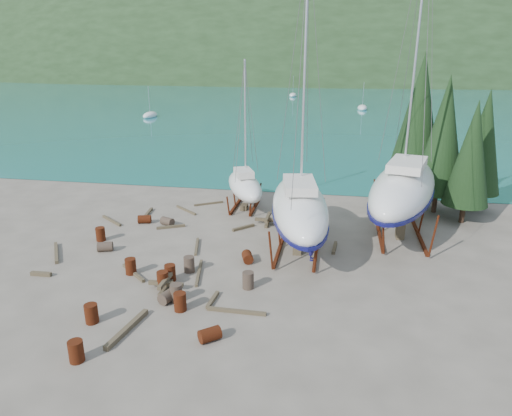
% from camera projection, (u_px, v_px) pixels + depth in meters
% --- Properties ---
extents(ground, '(600.00, 600.00, 0.00)m').
position_uv_depth(ground, '(237.00, 269.00, 25.18)').
color(ground, '#5E564A').
rests_on(ground, ground).
extents(bay_water, '(700.00, 700.00, 0.00)m').
position_uv_depth(bay_water, '(334.00, 72.00, 319.06)').
color(bay_water, '#19757E').
rests_on(bay_water, ground).
extents(far_hill, '(800.00, 360.00, 110.00)m').
position_uv_depth(far_hill, '(334.00, 72.00, 323.73)').
color(far_hill, '#1F3118').
rests_on(far_hill, ground).
extents(far_house_left, '(6.60, 5.60, 5.60)m').
position_uv_depth(far_house_left, '(199.00, 74.00, 211.54)').
color(far_house_left, beige).
rests_on(far_house_left, ground).
extents(far_house_center, '(6.60, 5.60, 5.60)m').
position_uv_depth(far_house_center, '(284.00, 74.00, 204.85)').
color(far_house_center, beige).
rests_on(far_house_center, ground).
extents(far_house_right, '(6.60, 5.60, 5.60)m').
position_uv_depth(far_house_right, '(400.00, 75.00, 196.50)').
color(far_house_right, beige).
rests_on(far_house_right, ground).
extents(cypress_near_right, '(3.60, 3.60, 10.00)m').
position_uv_depth(cypress_near_right, '(443.00, 135.00, 32.44)').
color(cypress_near_right, black).
rests_on(cypress_near_right, ground).
extents(cypress_mid_right, '(3.06, 3.06, 8.50)m').
position_uv_depth(cypress_mid_right, '(471.00, 154.00, 30.60)').
color(cypress_mid_right, black).
rests_on(cypress_mid_right, ground).
extents(cypress_back_left, '(4.14, 4.14, 11.50)m').
position_uv_depth(cypress_back_left, '(418.00, 119.00, 34.28)').
color(cypress_back_left, black).
rests_on(cypress_back_left, ground).
extents(cypress_far_right, '(3.24, 3.24, 9.00)m').
position_uv_depth(cypress_far_right, '(483.00, 142.00, 33.06)').
color(cypress_far_right, black).
rests_on(cypress_far_right, ground).
extents(moored_boat_left, '(2.00, 5.00, 6.05)m').
position_uv_depth(moored_boat_left, '(150.00, 115.00, 86.05)').
color(moored_boat_left, white).
rests_on(moored_boat_left, ground).
extents(moored_boat_mid, '(2.00, 5.00, 6.05)m').
position_uv_depth(moored_boat_mid, '(362.00, 108.00, 98.02)').
color(moored_boat_mid, white).
rests_on(moored_boat_mid, ground).
extents(moored_boat_far, '(2.00, 5.00, 6.05)m').
position_uv_depth(moored_boat_far, '(293.00, 95.00, 129.02)').
color(moored_boat_far, white).
rests_on(moored_boat_far, ground).
extents(large_sailboat_near, '(4.87, 11.21, 17.08)m').
position_uv_depth(large_sailboat_near, '(300.00, 206.00, 26.80)').
color(large_sailboat_near, white).
rests_on(large_sailboat_near, ground).
extents(large_sailboat_far, '(6.75, 12.86, 19.52)m').
position_uv_depth(large_sailboat_far, '(403.00, 188.00, 28.98)').
color(large_sailboat_far, white).
rests_on(large_sailboat_far, ground).
extents(small_sailboat_shore, '(4.72, 7.13, 10.94)m').
position_uv_depth(small_sailboat_shore, '(245.00, 186.00, 34.57)').
color(small_sailboat_shore, white).
rests_on(small_sailboat_shore, ground).
extents(worker, '(0.47, 0.68, 1.80)m').
position_uv_depth(worker, '(312.00, 245.00, 26.02)').
color(worker, '#161459').
rests_on(worker, ground).
extents(drum_0, '(0.58, 0.58, 0.88)m').
position_uv_depth(drum_0, '(91.00, 314.00, 20.00)').
color(drum_0, '#5B1B0F').
rests_on(drum_0, ground).
extents(drum_1, '(0.84, 1.02, 0.58)m').
position_uv_depth(drum_1, '(168.00, 296.00, 21.74)').
color(drum_1, '#2D2823').
rests_on(drum_1, ground).
extents(drum_2, '(1.00, 0.78, 0.58)m').
position_uv_depth(drum_2, '(145.00, 219.00, 31.93)').
color(drum_2, '#5B1B0F').
rests_on(drum_2, ground).
extents(drum_3, '(0.58, 0.58, 0.88)m').
position_uv_depth(drum_3, '(76.00, 351.00, 17.46)').
color(drum_3, '#5B1B0F').
rests_on(drum_3, ground).
extents(drum_4, '(0.97, 0.73, 0.58)m').
position_uv_depth(drum_4, '(244.00, 196.00, 37.28)').
color(drum_4, '#5B1B0F').
rests_on(drum_4, ground).
extents(drum_5, '(0.58, 0.58, 0.88)m').
position_uv_depth(drum_5, '(189.00, 264.00, 24.71)').
color(drum_5, '#2D2823').
rests_on(drum_5, ground).
extents(drum_6, '(0.84, 1.02, 0.58)m').
position_uv_depth(drum_6, '(247.00, 257.00, 25.95)').
color(drum_6, '#5B1B0F').
rests_on(drum_6, ground).
extents(drum_7, '(0.58, 0.58, 0.88)m').
position_uv_depth(drum_7, '(180.00, 302.00, 20.96)').
color(drum_7, '#5B1B0F').
rests_on(drum_7, ground).
extents(drum_8, '(0.58, 0.58, 0.88)m').
position_uv_depth(drum_8, '(101.00, 234.00, 28.87)').
color(drum_8, '#5B1B0F').
rests_on(drum_8, ground).
extents(drum_9, '(1.03, 0.87, 0.58)m').
position_uv_depth(drum_9, '(167.00, 221.00, 31.49)').
color(drum_9, '#2D2823').
rests_on(drum_9, ground).
extents(drum_10, '(0.58, 0.58, 0.88)m').
position_uv_depth(drum_10, '(131.00, 266.00, 24.48)').
color(drum_10, '#5B1B0F').
rests_on(drum_10, ground).
extents(drum_11, '(0.94, 1.05, 0.58)m').
position_uv_depth(drum_11, '(301.00, 222.00, 31.37)').
color(drum_11, '#2D2823').
rests_on(drum_11, ground).
extents(drum_12, '(1.05, 1.01, 0.58)m').
position_uv_depth(drum_12, '(210.00, 334.00, 18.76)').
color(drum_12, '#5B1B0F').
rests_on(drum_12, ground).
extents(drum_13, '(0.58, 0.58, 0.88)m').
position_uv_depth(drum_13, '(163.00, 280.00, 23.01)').
color(drum_13, '#5B1B0F').
rests_on(drum_13, ground).
extents(drum_14, '(0.58, 0.58, 0.88)m').
position_uv_depth(drum_14, '(170.00, 273.00, 23.75)').
color(drum_14, '#5B1B0F').
rests_on(drum_14, ground).
extents(drum_15, '(1.02, 0.83, 0.58)m').
position_uv_depth(drum_15, '(105.00, 247.00, 27.36)').
color(drum_15, '#2D2823').
rests_on(drum_15, ground).
extents(drum_16, '(0.58, 0.58, 0.88)m').
position_uv_depth(drum_16, '(176.00, 293.00, 21.75)').
color(drum_16, '#2D2823').
rests_on(drum_16, ground).
extents(drum_17, '(0.58, 0.58, 0.88)m').
position_uv_depth(drum_17, '(248.00, 280.00, 22.96)').
color(drum_17, '#2D2823').
rests_on(drum_17, ground).
extents(timber_0, '(2.07, 1.39, 0.14)m').
position_uv_depth(timber_0, '(209.00, 204.00, 36.00)').
color(timber_0, brown).
rests_on(timber_0, ground).
extents(timber_1, '(0.31, 1.68, 0.19)m').
position_uv_depth(timber_1, '(335.00, 248.00, 27.70)').
color(timber_1, brown).
rests_on(timber_1, ground).
extents(timber_2, '(0.44, 2.00, 0.19)m').
position_uv_depth(timber_2, '(148.00, 213.00, 33.82)').
color(timber_2, brown).
rests_on(timber_2, ground).
extents(timber_3, '(0.75, 2.97, 0.15)m').
position_uv_depth(timber_3, '(199.00, 273.00, 24.57)').
color(timber_3, brown).
rests_on(timber_3, ground).
extents(timber_4, '(1.81, 1.02, 0.17)m').
position_uv_depth(timber_4, '(171.00, 227.00, 31.09)').
color(timber_4, brown).
rests_on(timber_4, ground).
extents(timber_5, '(2.78, 0.19, 0.16)m').
position_uv_depth(timber_5, '(236.00, 311.00, 20.86)').
color(timber_5, brown).
rests_on(timber_5, ground).
extents(timber_6, '(1.15, 1.51, 0.19)m').
position_uv_depth(timber_6, '(303.00, 201.00, 36.63)').
color(timber_6, brown).
rests_on(timber_6, ground).
extents(timber_7, '(0.28, 1.51, 0.17)m').
position_uv_depth(timber_7, '(213.00, 300.00, 21.82)').
color(timber_7, brown).
rests_on(timber_7, ground).
extents(timber_8, '(1.34, 1.38, 0.19)m').
position_uv_depth(timber_8, '(243.00, 228.00, 30.92)').
color(timber_8, brown).
rests_on(timber_8, ground).
extents(timber_11, '(0.75, 2.44, 0.15)m').
position_uv_depth(timber_11, '(197.00, 246.00, 27.92)').
color(timber_11, brown).
rests_on(timber_11, ground).
extents(timber_12, '(1.98, 1.76, 0.17)m').
position_uv_depth(timber_12, '(133.00, 273.00, 24.53)').
color(timber_12, brown).
rests_on(timber_12, ground).
extents(timber_13, '(1.15, 0.25, 0.22)m').
position_uv_depth(timber_13, '(41.00, 274.00, 24.35)').
color(timber_13, brown).
rests_on(timber_13, ground).
extents(timber_14, '(1.84, 2.63, 0.18)m').
position_uv_depth(timber_14, '(56.00, 253.00, 27.03)').
color(timber_14, brown).
rests_on(timber_14, ground).
extents(timber_15, '(2.07, 1.72, 0.15)m').
position_uv_depth(timber_15, '(186.00, 210.00, 34.46)').
color(timber_15, brown).
rests_on(timber_15, ground).
extents(timber_16, '(0.68, 3.00, 0.23)m').
position_uv_depth(timber_16, '(127.00, 329.00, 19.46)').
color(timber_16, brown).
rests_on(timber_16, ground).
extents(timber_17, '(2.17, 1.70, 0.16)m').
position_uv_depth(timber_17, '(112.00, 221.00, 32.26)').
color(timber_17, brown).
rests_on(timber_17, ground).
extents(timber_pile_fore, '(1.80, 1.80, 0.60)m').
position_uv_depth(timber_pile_fore, '(166.00, 284.00, 22.90)').
color(timber_pile_fore, brown).
rests_on(timber_pile_fore, ground).
extents(timber_pile_aft, '(1.80, 1.80, 0.60)m').
position_uv_depth(timber_pile_aft, '(268.00, 220.00, 31.78)').
color(timber_pile_aft, brown).
rests_on(timber_pile_aft, ground).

